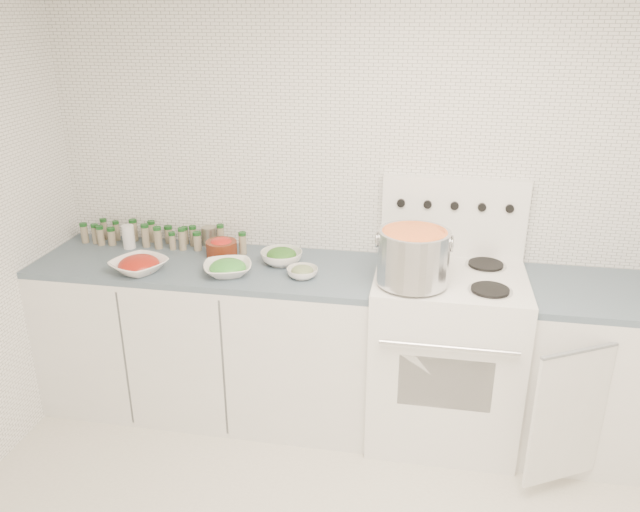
{
  "coord_description": "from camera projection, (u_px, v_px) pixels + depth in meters",
  "views": [
    {
      "loc": [
        0.34,
        -1.78,
        2.18
      ],
      "look_at": [
        -0.19,
        1.14,
        1.0
      ],
      "focal_mm": 35.0,
      "sensor_mm": 36.0,
      "label": 1
    }
  ],
  "objects": [
    {
      "name": "bowl_snowpea",
      "position": [
        228.0,
        268.0,
        3.22
      ],
      "size": [
        0.31,
        0.31,
        0.08
      ],
      "color": "white",
      "rests_on": "counter_left"
    },
    {
      "name": "bowl_broccoli",
      "position": [
        282.0,
        256.0,
        3.35
      ],
      "size": [
        0.29,
        0.29,
        0.09
      ],
      "color": "white",
      "rests_on": "counter_left"
    },
    {
      "name": "spice_cluster",
      "position": [
        154.0,
        235.0,
        3.61
      ],
      "size": [
        1.01,
        0.15,
        0.14
      ],
      "color": "gray",
      "rests_on": "counter_left"
    },
    {
      "name": "stock_pot",
      "position": [
        413.0,
        255.0,
        2.98
      ],
      "size": [
        0.36,
        0.34,
        0.26
      ],
      "rotation": [
        0.0,
        0.0,
        -0.04
      ],
      "color": "silver",
      "rests_on": "stove"
    },
    {
      "name": "counter_right",
      "position": [
        607.0,
        372.0,
        3.19
      ],
      "size": [
        0.89,
        0.82,
        0.9
      ],
      "color": "white",
      "rests_on": "ground"
    },
    {
      "name": "salt_canister",
      "position": [
        129.0,
        237.0,
        3.56
      ],
      "size": [
        0.09,
        0.09,
        0.14
      ],
      "primitive_type": "cylinder",
      "rotation": [
        0.0,
        0.0,
        -0.38
      ],
      "color": "white",
      "rests_on": "counter_left"
    },
    {
      "name": "tin_can",
      "position": [
        209.0,
        236.0,
        3.61
      ],
      "size": [
        0.11,
        0.11,
        0.11
      ],
      "primitive_type": "cylinder",
      "rotation": [
        0.0,
        0.0,
        0.37
      ],
      "color": "gray",
      "rests_on": "counter_left"
    },
    {
      "name": "bowl_tomato",
      "position": [
        139.0,
        265.0,
        3.25
      ],
      "size": [
        0.36,
        0.36,
        0.09
      ],
      "color": "white",
      "rests_on": "counter_left"
    },
    {
      "name": "stove",
      "position": [
        445.0,
        350.0,
        3.31
      ],
      "size": [
        0.76,
        0.7,
        1.36
      ],
      "color": "white",
      "rests_on": "ground"
    },
    {
      "name": "counter_left",
      "position": [
        211.0,
        336.0,
        3.55
      ],
      "size": [
        1.85,
        0.62,
        0.9
      ],
      "color": "white",
      "rests_on": "ground"
    },
    {
      "name": "bowl_pepper",
      "position": [
        222.0,
        247.0,
        3.45
      ],
      "size": [
        0.17,
        0.17,
        0.11
      ],
      "color": "#602310",
      "rests_on": "counter_left"
    },
    {
      "name": "room_walls",
      "position": [
        313.0,
        228.0,
        1.91
      ],
      "size": [
        3.54,
        3.04,
        2.52
      ],
      "color": "white",
      "rests_on": "ground"
    },
    {
      "name": "bowl_zucchini",
      "position": [
        302.0,
        272.0,
        3.19
      ],
      "size": [
        0.16,
        0.16,
        0.06
      ],
      "color": "white",
      "rests_on": "counter_left"
    }
  ]
}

